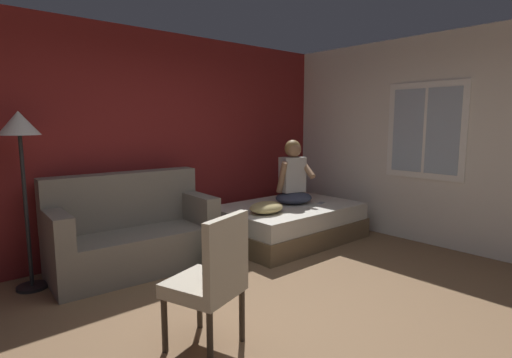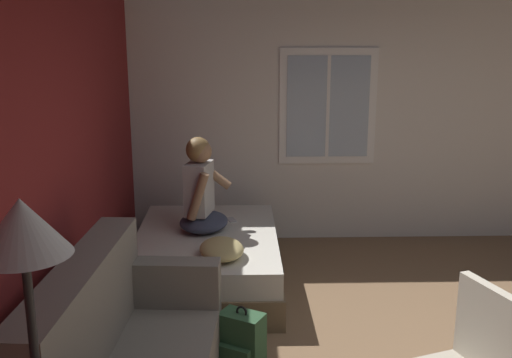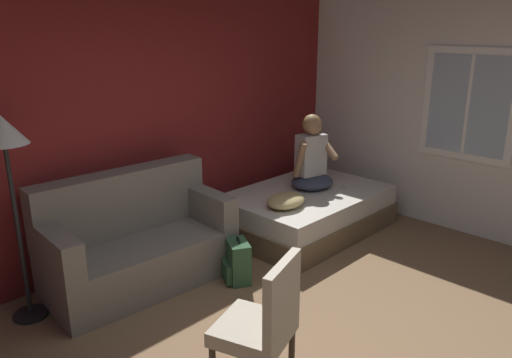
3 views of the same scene
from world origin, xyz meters
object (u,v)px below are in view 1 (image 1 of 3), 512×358
at_px(person_seated, 293,178).
at_px(backpack, 217,253).
at_px(couch, 132,234).
at_px(side_chair, 211,277).
at_px(bed, 288,222).
at_px(cell_phone, 321,203).
at_px(throw_pillow, 266,207).
at_px(floor_lamp, 20,141).

distance_m(person_seated, backpack, 1.71).
relative_size(couch, side_chair, 1.79).
xyz_separation_m(bed, backpack, (-1.42, -0.31, -0.04)).
relative_size(bed, cell_phone, 13.26).
relative_size(person_seated, throw_pillow, 1.82).
distance_m(person_seated, floor_lamp, 3.26).
bearing_deg(floor_lamp, cell_phone, -11.80).
bearing_deg(person_seated, bed, -160.98).
distance_m(bed, person_seated, 0.62).
relative_size(couch, backpack, 3.82).
bearing_deg(floor_lamp, couch, -7.95).
bearing_deg(couch, side_chair, -97.75).
xyz_separation_m(throw_pillow, cell_phone, (0.97, -0.07, -0.07)).
distance_m(side_chair, throw_pillow, 2.24).
bearing_deg(floor_lamp, person_seated, -8.07).
relative_size(throw_pillow, floor_lamp, 0.28).
bearing_deg(person_seated, side_chair, -147.65).
bearing_deg(floor_lamp, side_chair, -70.50).
xyz_separation_m(backpack, throw_pillow, (0.86, 0.15, 0.36)).
bearing_deg(throw_pillow, floor_lamp, 165.32).
relative_size(person_seated, cell_phone, 6.08).
xyz_separation_m(person_seated, throw_pillow, (-0.69, -0.20, -0.29)).
bearing_deg(couch, bed, -9.87).
height_order(side_chair, cell_phone, side_chair).
distance_m(backpack, floor_lamp, 2.20).
xyz_separation_m(backpack, floor_lamp, (-1.63, 0.81, 1.24)).
bearing_deg(backpack, bed, 12.35).
height_order(throw_pillow, floor_lamp, floor_lamp).
height_order(side_chair, floor_lamp, floor_lamp).
distance_m(couch, side_chair, 1.90).
xyz_separation_m(throw_pillow, floor_lamp, (-2.49, 0.65, 0.88)).
xyz_separation_m(bed, cell_phone, (0.41, -0.23, 0.25)).
xyz_separation_m(person_seated, cell_phone, (0.28, -0.27, -0.35)).
bearing_deg(side_chair, floor_lamp, 109.50).
bearing_deg(throw_pillow, person_seated, 16.37).
bearing_deg(couch, throw_pillow, -18.77).
xyz_separation_m(couch, floor_lamp, (-0.97, 0.14, 1.04)).
height_order(person_seated, cell_phone, person_seated).
bearing_deg(cell_phone, floor_lamp, 60.89).
bearing_deg(bed, floor_lamp, 170.74).
bearing_deg(bed, couch, 170.13).
bearing_deg(person_seated, couch, 171.88).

